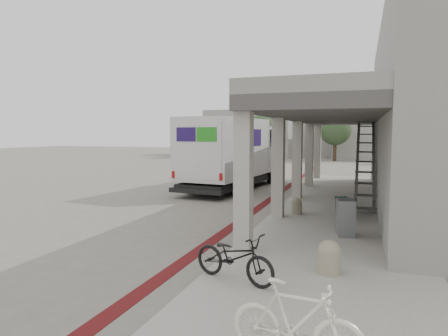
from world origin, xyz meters
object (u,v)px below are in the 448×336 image
at_px(utility_cabinet, 346,217).
at_px(bench, 345,205).
at_px(fedex_truck, 233,152).
at_px(bicycle_black, 234,257).
at_px(bicycle_cream, 296,322).

bearing_deg(utility_cabinet, bench, 82.10).
height_order(fedex_truck, utility_cabinet, fedex_truck).
distance_m(bicycle_black, bicycle_cream, 2.69).
bearing_deg(utility_cabinet, bicycle_black, -124.05).
bearing_deg(bicycle_cream, fedex_truck, 26.35).
distance_m(bench, bicycle_black, 7.15).
xyz_separation_m(fedex_truck, bicycle_black, (4.07, -12.56, -1.32)).
xyz_separation_m(bench, bicycle_cream, (-0.19, -9.19, 0.16)).
height_order(utility_cabinet, bicycle_cream, bicycle_cream).
bearing_deg(bench, bicycle_cream, -102.89).
distance_m(fedex_truck, utility_cabinet, 10.37).
height_order(bench, bicycle_cream, bicycle_cream).
bearing_deg(bicycle_black, bicycle_cream, -128.40).
bearing_deg(bicycle_cream, bicycle_black, 39.33).
xyz_separation_m(bench, utility_cabinet, (0.12, -2.85, 0.15)).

